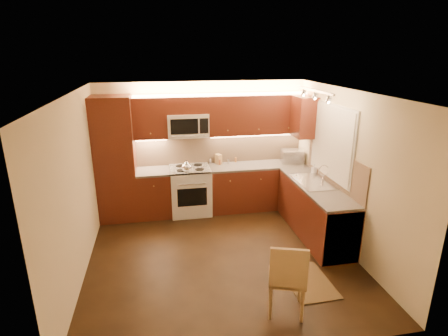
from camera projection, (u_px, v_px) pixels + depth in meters
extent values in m
cube|color=black|center=(221.00, 255.00, 5.61)|extent=(4.00, 4.00, 0.01)
cube|color=beige|center=(221.00, 93.00, 4.84)|extent=(4.00, 4.00, 0.01)
cube|color=beige|center=(203.00, 146.00, 7.09)|extent=(4.00, 0.01, 2.50)
cube|color=beige|center=(259.00, 252.00, 3.36)|extent=(4.00, 0.01, 2.50)
cube|color=beige|center=(76.00, 190.00, 4.87)|extent=(0.01, 4.00, 2.50)
cube|color=beige|center=(348.00, 172.00, 5.58)|extent=(0.01, 4.00, 2.50)
cube|color=#47190F|center=(115.00, 160.00, 6.55)|extent=(0.70, 0.60, 2.30)
cube|color=#47190F|center=(155.00, 194.00, 6.89)|extent=(0.62, 0.60, 0.86)
cube|color=#3D3A38|center=(153.00, 172.00, 6.75)|extent=(0.62, 0.60, 0.04)
cube|color=#47190F|center=(257.00, 187.00, 7.25)|extent=(1.92, 0.60, 0.86)
cube|color=#3D3A38|center=(257.00, 165.00, 7.11)|extent=(1.92, 0.60, 0.04)
cube|color=#47190F|center=(314.00, 211.00, 6.15)|extent=(0.60, 2.00, 0.86)
cube|color=#3D3A38|center=(317.00, 186.00, 6.01)|extent=(0.60, 2.00, 0.04)
cube|color=silver|center=(334.00, 230.00, 5.50)|extent=(0.58, 0.60, 0.84)
cube|color=tan|center=(220.00, 148.00, 7.16)|extent=(3.30, 0.02, 0.60)
cube|color=tan|center=(334.00, 167.00, 5.97)|extent=(0.02, 2.00, 0.60)
cube|color=#47190F|center=(150.00, 118.00, 6.56)|extent=(0.62, 0.35, 0.75)
cube|color=#47190F|center=(257.00, 114.00, 6.92)|extent=(1.92, 0.35, 0.75)
cube|color=#47190F|center=(187.00, 105.00, 6.61)|extent=(0.76, 0.35, 0.31)
cube|color=#47190F|center=(304.00, 117.00, 6.66)|extent=(0.35, 0.50, 0.75)
cube|color=silver|center=(332.00, 142.00, 5.98)|extent=(0.03, 1.44, 1.24)
cube|color=silver|center=(331.00, 142.00, 5.98)|extent=(0.02, 1.36, 1.16)
cube|color=silver|center=(316.00, 91.00, 5.50)|extent=(0.04, 1.20, 0.03)
cube|color=silver|center=(292.00, 156.00, 7.20)|extent=(0.46, 0.36, 0.25)
cube|color=olive|center=(218.00, 159.00, 7.12)|extent=(0.14, 0.16, 0.19)
cylinder|color=silver|center=(228.00, 162.00, 7.12)|extent=(0.05, 0.05, 0.10)
cylinder|color=brown|center=(220.00, 162.00, 7.07)|extent=(0.05, 0.05, 0.11)
cylinder|color=silver|center=(211.00, 161.00, 7.15)|extent=(0.04, 0.04, 0.10)
cylinder|color=#9E642F|center=(236.00, 160.00, 7.25)|extent=(0.05, 0.05, 0.10)
imported|color=silver|center=(314.00, 169.00, 6.58)|extent=(0.09, 0.10, 0.17)
cube|color=black|center=(308.00, 282.00, 4.96)|extent=(0.60, 0.88, 0.01)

